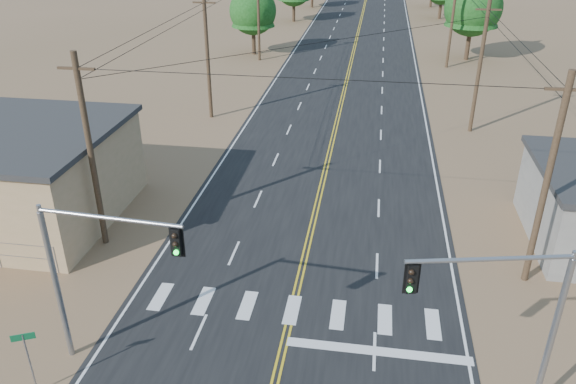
# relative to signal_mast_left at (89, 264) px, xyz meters

# --- Properties ---
(road) EXTENTS (15.00, 200.00, 0.02)m
(road) POSITION_rel_signal_mast_left_xyz_m (6.64, 26.11, -4.47)
(road) COLOR black
(road) RESTS_ON ground
(utility_pole_left_near) EXTENTS (1.80, 0.30, 10.00)m
(utility_pole_left_near) POSITION_rel_signal_mast_left_xyz_m (-3.86, 8.11, 0.64)
(utility_pole_left_near) COLOR #4C3826
(utility_pole_left_near) RESTS_ON ground
(utility_pole_left_mid) EXTENTS (1.80, 0.30, 10.00)m
(utility_pole_left_mid) POSITION_rel_signal_mast_left_xyz_m (-3.86, 28.11, 0.64)
(utility_pole_left_mid) COLOR #4C3826
(utility_pole_left_mid) RESTS_ON ground
(utility_pole_left_far) EXTENTS (1.80, 0.30, 10.00)m
(utility_pole_left_far) POSITION_rel_signal_mast_left_xyz_m (-3.86, 48.11, 0.64)
(utility_pole_left_far) COLOR #4C3826
(utility_pole_left_far) RESTS_ON ground
(utility_pole_right_near) EXTENTS (1.80, 0.30, 10.00)m
(utility_pole_right_near) POSITION_rel_signal_mast_left_xyz_m (17.14, 8.11, 0.64)
(utility_pole_right_near) COLOR #4C3826
(utility_pole_right_near) RESTS_ON ground
(utility_pole_right_mid) EXTENTS (1.80, 0.30, 10.00)m
(utility_pole_right_mid) POSITION_rel_signal_mast_left_xyz_m (17.14, 28.11, 0.64)
(utility_pole_right_mid) COLOR #4C3826
(utility_pole_right_mid) RESTS_ON ground
(utility_pole_right_far) EXTENTS (1.80, 0.30, 10.00)m
(utility_pole_right_far) POSITION_rel_signal_mast_left_xyz_m (17.14, 48.11, 0.64)
(utility_pole_right_far) COLOR #4C3826
(utility_pole_right_far) RESTS_ON ground
(signal_mast_left) EXTENTS (5.34, 0.69, 6.65)m
(signal_mast_left) POSITION_rel_signal_mast_left_xyz_m (0.00, 0.00, 0.00)
(signal_mast_left) COLOR gray
(signal_mast_left) RESTS_ON ground
(signal_mast_right) EXTENTS (5.15, 1.40, 6.53)m
(signal_mast_right) POSITION_rel_signal_mast_left_xyz_m (14.31, -0.22, -0.08)
(signal_mast_right) COLOR gray
(signal_mast_right) RESTS_ON ground
(street_sign) EXTENTS (0.74, 0.36, 2.68)m
(street_sign) POSITION_rel_signal_mast_left_xyz_m (-1.79, -1.89, -2.69)
(street_sign) COLOR gray
(street_sign) RESTS_ON ground
(tree_left_near) EXTENTS (5.44, 5.44, 9.07)m
(tree_left_near) POSITION_rel_signal_mast_left_xyz_m (-5.10, 50.91, 1.07)
(tree_left_near) COLOR #3F2D1E
(tree_left_near) RESTS_ON ground
(tree_right_near) EXTENTS (6.35, 6.35, 10.58)m
(tree_right_near) POSITION_rel_signal_mast_left_xyz_m (19.71, 52.10, 1.99)
(tree_right_near) COLOR #3F2D1E
(tree_right_near) RESTS_ON ground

